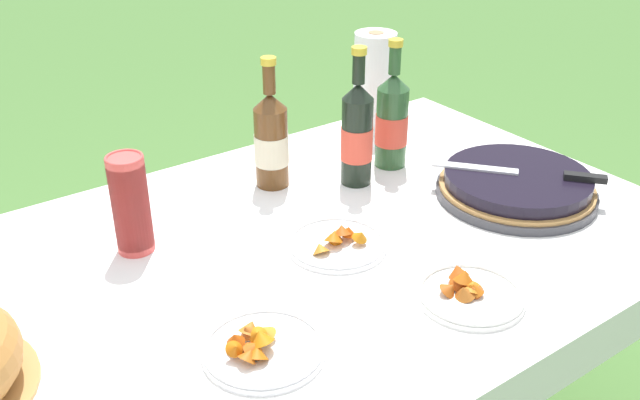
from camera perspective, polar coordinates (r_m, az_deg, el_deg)
name	(u,v)px	position (r m, az deg, el deg)	size (l,w,h in m)	color
garden_table	(236,305)	(1.39, -6.72, -8.31)	(1.87, 0.97, 0.76)	brown
tablecloth	(235,281)	(1.35, -6.85, -6.42)	(1.88, 0.98, 0.10)	white
berry_tart	(517,185)	(1.65, 15.45, 1.13)	(0.35, 0.35, 0.06)	#38383D
serving_knife	(532,173)	(1.63, 16.62, 2.10)	(0.26, 0.30, 0.01)	silver
cup_stack	(131,205)	(1.41, -14.91, -0.36)	(0.07, 0.07, 0.20)	#E04C47
cider_bottle_green	(392,120)	(1.71, 5.77, 6.37)	(0.08, 0.08, 0.31)	#2D562D
cider_bottle_amber	(271,140)	(1.61, -3.93, 4.82)	(0.08, 0.08, 0.30)	brown
juice_bottle_red	(357,134)	(1.62, 2.98, 5.32)	(0.07, 0.07, 0.32)	black
snack_plate_near	(261,346)	(1.15, -4.74, -11.58)	(0.20, 0.20, 0.06)	white
snack_plate_left	(337,242)	(1.41, 1.39, -3.39)	(0.20, 0.20, 0.06)	white
snack_plate_right	(469,292)	(1.29, 11.86, -7.23)	(0.19, 0.19, 0.05)	white
paper_towel_roll	(374,82)	(1.91, 4.35, 9.36)	(0.11, 0.11, 0.27)	white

